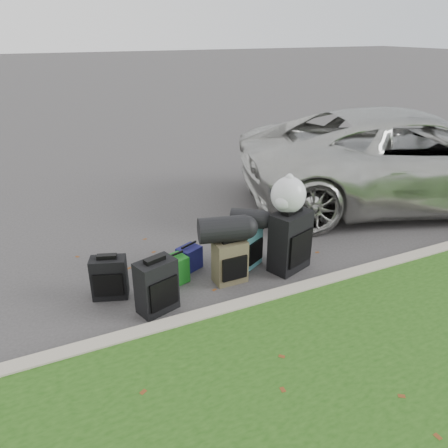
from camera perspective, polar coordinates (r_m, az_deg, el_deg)
name	(u,v)px	position (r m, az deg, el deg)	size (l,w,h in m)	color
ground	(237,265)	(5.94, 1.70, -5.39)	(120.00, 120.00, 0.00)	#383535
curb	(276,298)	(5.17, 6.81, -9.59)	(120.00, 0.18, 0.15)	#9E937F
suv	(410,158)	(8.52, 23.09, 7.98)	(2.76, 5.98, 1.66)	#B7B7B2
suitcase_small_black	(109,278)	(5.34, -14.74, -6.79)	(0.41, 0.23, 0.51)	black
suitcase_large_black_left	(157,286)	(4.96, -8.80, -8.02)	(0.44, 0.26, 0.63)	black
suitcase_olive	(230,262)	(5.46, 0.77, -4.93)	(0.40, 0.25, 0.55)	#403A26
suitcase_teal	(248,247)	(5.82, 3.13, -3.06)	(0.38, 0.23, 0.54)	teal
suitcase_large_black_right	(290,241)	(5.75, 8.63, -2.23)	(0.54, 0.32, 0.80)	black
tote_green	(174,270)	(5.52, -6.52, -5.99)	(0.31, 0.25, 0.35)	#176A1A
tote_navy	(189,258)	(5.82, -4.55, -4.43)	(0.29, 0.23, 0.31)	#16164E
duffel_left	(223,229)	(5.28, -0.17, -0.70)	(0.32, 0.32, 0.59)	black
duffel_right	(248,218)	(5.70, 3.15, 0.74)	(0.25, 0.25, 0.45)	black
trash_bag	(288,195)	(5.53, 8.41, 3.77)	(0.45, 0.45, 0.45)	silver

